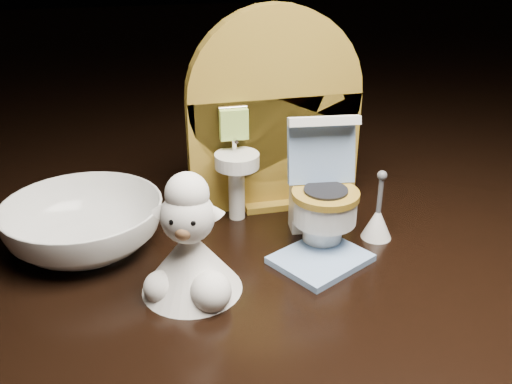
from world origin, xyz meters
TOP-DOWN VIEW (x-y plane):
  - backdrop_panel at (-0.00, 0.06)m, footprint 0.13×0.05m
  - toy_toilet at (0.02, 0.00)m, footprint 0.05×0.06m
  - bath_mat at (0.01, -0.03)m, footprint 0.07×0.07m
  - toilet_brush at (0.06, -0.01)m, footprint 0.02×0.02m
  - plush_lamb at (-0.08, -0.04)m, footprint 0.06×0.06m
  - ceramic_bowl at (-0.14, 0.03)m, footprint 0.13×0.13m

SIDE VIEW (x-z plane):
  - bath_mat at x=0.01m, z-range 0.00..0.00m
  - toilet_brush at x=0.06m, z-range -0.01..0.04m
  - ceramic_bowl at x=-0.14m, z-range 0.00..0.03m
  - plush_lamb at x=-0.08m, z-range -0.01..0.07m
  - toy_toilet at x=0.02m, z-range -0.01..0.08m
  - backdrop_panel at x=0.00m, z-range -0.01..0.14m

